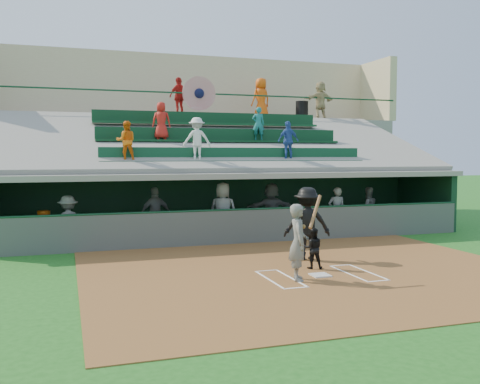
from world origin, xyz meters
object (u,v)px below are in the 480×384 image
object	(u,v)px
home_plate	(320,275)
water_cooler	(44,217)
batter_at_plate	(298,242)
trash_bin	(302,111)
white_table	(44,234)
catcher	(313,248)

from	to	relation	value
home_plate	water_cooler	distance (m)	9.11
batter_at_plate	water_cooler	world-z (taller)	batter_at_plate
water_cooler	trash_bin	bearing A→B (deg)	28.92
batter_at_plate	white_table	size ratio (longest dim) A/B	2.42
home_plate	trash_bin	bearing A→B (deg)	67.23
water_cooler	home_plate	bearing A→B (deg)	-45.27
catcher	water_cooler	size ratio (longest dim) A/B	2.62
home_plate	water_cooler	world-z (taller)	water_cooler
catcher	trash_bin	xyz separation A→B (m)	(5.26, 12.18, 4.53)
batter_at_plate	catcher	bearing A→B (deg)	49.82
batter_at_plate	water_cooler	size ratio (longest dim) A/B	4.98
catcher	water_cooler	bearing A→B (deg)	-21.82
home_plate	water_cooler	bearing A→B (deg)	134.73
water_cooler	white_table	bearing A→B (deg)	90.93
water_cooler	trash_bin	size ratio (longest dim) A/B	0.43
home_plate	trash_bin	size ratio (longest dim) A/B	0.47
home_plate	batter_at_plate	bearing A→B (deg)	-160.64
water_cooler	batter_at_plate	bearing A→B (deg)	-49.53
catcher	white_table	size ratio (longest dim) A/B	1.27
white_table	catcher	bearing A→B (deg)	-40.39
white_table	water_cooler	world-z (taller)	water_cooler
home_plate	catcher	distance (m)	0.95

